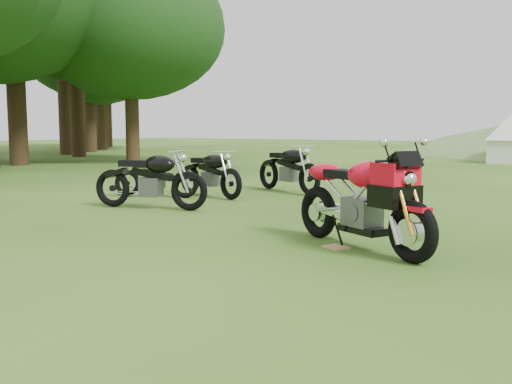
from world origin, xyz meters
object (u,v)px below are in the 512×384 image
Objects in this scene: plywood_board at (336,247)px; vintage_moto_d at (288,167)px; sport_motorcycle at (361,193)px; vintage_moto_c at (210,172)px; vintage_moto_a at (150,178)px; vintage_moto_b at (156,175)px.

plywood_board is 0.13× the size of vintage_moto_d.
vintage_moto_c is (-4.86, 2.97, -0.15)m from sport_motorcycle.
vintage_moto_d is at bearing 76.05° from vintage_moto_c.
sport_motorcycle is at bearing 28.80° from plywood_board.
vintage_moto_a is (-4.54, 0.94, -0.11)m from sport_motorcycle.
sport_motorcycle is 6.12m from vintage_moto_b.
plywood_board is 0.14× the size of vintage_moto_c.
vintage_moto_b is at bearing 156.63° from plywood_board.
vintage_moto_a is 2.06m from vintage_moto_c.
sport_motorcycle reaches higher than vintage_moto_d.
sport_motorcycle is 1.27× the size of vintage_moto_b.
plywood_board is at bearing -31.06° from vintage_moto_a.
vintage_moto_c is (-4.62, 3.10, 0.51)m from plywood_board.
sport_motorcycle reaches higher than vintage_moto_c.
plywood_board is 4.46m from vintage_moto_a.
vintage_moto_b is at bearing -125.03° from vintage_moto_c.
vintage_moto_d is at bearing 154.76° from sport_motorcycle.
sport_motorcycle is 5.70m from vintage_moto_c.
sport_motorcycle is 1.05× the size of vintage_moto_a.
plywood_board is 5.95m from vintage_moto_b.
vintage_moto_c is at bearing 172.93° from sport_motorcycle.
plywood_board is at bearing -20.92° from vintage_moto_c.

